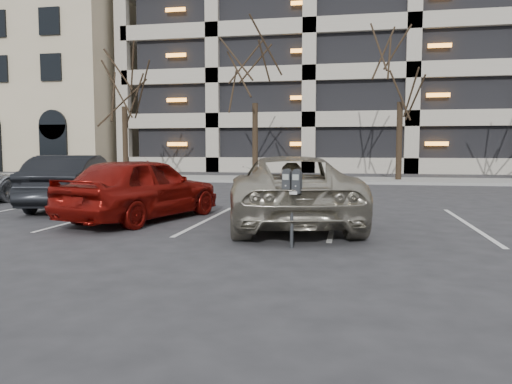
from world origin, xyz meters
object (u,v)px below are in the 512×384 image
(tree_c, at_px, (401,52))
(car_red, at_px, (142,188))
(tree_a, at_px, (123,62))
(suv_silver, at_px, (289,190))
(car_dark, at_px, (75,182))
(parking_meter, at_px, (292,189))
(tree_b, at_px, (255,56))

(tree_c, xyz_separation_m, car_red, (-6.82, -14.31, -5.39))
(car_red, bearing_deg, tree_a, -47.15)
(suv_silver, height_order, car_dark, suv_silver)
(parking_meter, xyz_separation_m, suv_silver, (-0.35, 2.50, -0.24))
(suv_silver, bearing_deg, parking_meter, 85.40)
(tree_b, xyz_separation_m, suv_silver, (3.47, -14.33, -5.47))
(tree_b, relative_size, car_red, 2.04)
(tree_b, bearing_deg, suv_silver, -76.37)
(suv_silver, distance_m, car_dark, 6.33)
(tree_c, xyz_separation_m, car_dark, (-9.57, -12.45, -5.39))
(suv_silver, relative_size, car_red, 1.33)
(parking_meter, height_order, car_red, car_red)
(suv_silver, bearing_deg, tree_a, -66.45)
(parking_meter, bearing_deg, car_dark, 161.17)
(tree_c, bearing_deg, tree_a, 180.00)
(parking_meter, distance_m, car_dark, 7.76)
(tree_b, relative_size, tree_c, 1.01)
(car_dark, bearing_deg, tree_a, -82.56)
(car_red, bearing_deg, car_dark, -17.87)
(tree_b, height_order, car_dark, tree_b)
(car_dark, bearing_deg, parking_meter, 133.47)
(car_dark, bearing_deg, tree_c, -139.70)
(tree_a, bearing_deg, tree_c, 0.00)
(tree_a, relative_size, car_dark, 1.95)
(tree_c, relative_size, car_dark, 1.96)
(tree_b, distance_m, tree_c, 7.00)
(tree_a, xyz_separation_m, tree_c, (14.00, 0.00, 0.00))
(suv_silver, bearing_deg, car_red, -12.95)
(car_red, bearing_deg, tree_b, -73.08)
(tree_b, distance_m, car_red, 15.32)
(tree_a, xyz_separation_m, tree_b, (7.00, 0.00, 0.09))
(car_dark, bearing_deg, suv_silver, 150.58)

